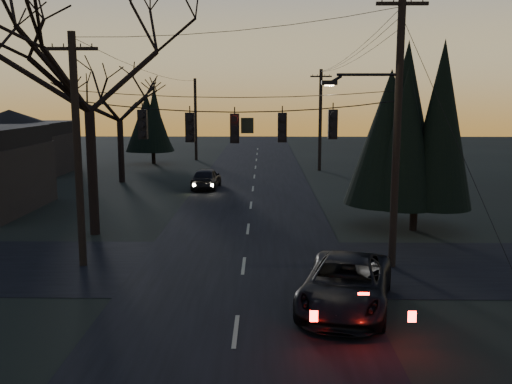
{
  "coord_description": "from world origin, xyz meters",
  "views": [
    {
      "loc": [
        0.75,
        -10.46,
        6.24
      ],
      "look_at": [
        0.47,
        9.14,
        2.95
      ],
      "focal_mm": 40.0,
      "sensor_mm": 36.0,
      "label": 1
    }
  ],
  "objects_px": {
    "utility_pole_right": "(392,267)",
    "utility_pole_far_l": "(196,160)",
    "suv_near": "(346,284)",
    "sedan_oncoming_a": "(206,178)",
    "utility_pole_left": "(83,266)",
    "utility_pole_far_r": "(319,170)",
    "evergreen_right": "(417,133)",
    "bare_tree_left": "(87,60)"
  },
  "relations": [
    {
      "from": "utility_pole_left",
      "to": "evergreen_right",
      "type": "relative_size",
      "value": 1.06
    },
    {
      "from": "utility_pole_far_r",
      "to": "evergreen_right",
      "type": "height_order",
      "value": "evergreen_right"
    },
    {
      "from": "utility_pole_right",
      "to": "evergreen_right",
      "type": "height_order",
      "value": "evergreen_right"
    },
    {
      "from": "utility_pole_far_l",
      "to": "bare_tree_left",
      "type": "relative_size",
      "value": 0.72
    },
    {
      "from": "utility_pole_right",
      "to": "utility_pole_far_r",
      "type": "xyz_separation_m",
      "value": [
        0.0,
        28.0,
        0.0
      ]
    },
    {
      "from": "utility_pole_left",
      "to": "sedan_oncoming_a",
      "type": "relative_size",
      "value": 2.03
    },
    {
      "from": "utility_pole_far_r",
      "to": "evergreen_right",
      "type": "relative_size",
      "value": 1.06
    },
    {
      "from": "utility_pole_right",
      "to": "utility_pole_far_l",
      "type": "distance_m",
      "value": 37.79
    },
    {
      "from": "bare_tree_left",
      "to": "suv_near",
      "type": "relative_size",
      "value": 2.08
    },
    {
      "from": "evergreen_right",
      "to": "utility_pole_right",
      "type": "bearing_deg",
      "value": -111.32
    },
    {
      "from": "utility_pole_right",
      "to": "suv_near",
      "type": "height_order",
      "value": "utility_pole_right"
    },
    {
      "from": "suv_near",
      "to": "sedan_oncoming_a",
      "type": "relative_size",
      "value": 1.28
    },
    {
      "from": "evergreen_right",
      "to": "sedan_oncoming_a",
      "type": "distance_m",
      "value": 16.84
    },
    {
      "from": "utility_pole_far_r",
      "to": "sedan_oncoming_a",
      "type": "bearing_deg",
      "value": -131.24
    },
    {
      "from": "evergreen_right",
      "to": "sedan_oncoming_a",
      "type": "xyz_separation_m",
      "value": [
        -11.02,
        12.13,
        -3.88
      ]
    },
    {
      "from": "utility_pole_right",
      "to": "evergreen_right",
      "type": "bearing_deg",
      "value": 68.68
    },
    {
      "from": "bare_tree_left",
      "to": "suv_near",
      "type": "bearing_deg",
      "value": -41.92
    },
    {
      "from": "utility_pole_left",
      "to": "utility_pole_far_r",
      "type": "relative_size",
      "value": 1.0
    },
    {
      "from": "utility_pole_left",
      "to": "utility_pole_far_l",
      "type": "xyz_separation_m",
      "value": [
        0.0,
        36.0,
        0.0
      ]
    },
    {
      "from": "utility_pole_far_l",
      "to": "utility_pole_left",
      "type": "bearing_deg",
      "value": -90.0
    },
    {
      "from": "sedan_oncoming_a",
      "to": "utility_pole_far_l",
      "type": "bearing_deg",
      "value": -77.44
    },
    {
      "from": "suv_near",
      "to": "sedan_oncoming_a",
      "type": "bearing_deg",
      "value": 120.17
    },
    {
      "from": "utility_pole_right",
      "to": "sedan_oncoming_a",
      "type": "distance_m",
      "value": 20.07
    },
    {
      "from": "utility_pole_far_l",
      "to": "utility_pole_right",
      "type": "bearing_deg",
      "value": -72.28
    },
    {
      "from": "bare_tree_left",
      "to": "sedan_oncoming_a",
      "type": "height_order",
      "value": "bare_tree_left"
    },
    {
      "from": "utility_pole_far_r",
      "to": "evergreen_right",
      "type": "bearing_deg",
      "value": -83.99
    },
    {
      "from": "evergreen_right",
      "to": "suv_near",
      "type": "height_order",
      "value": "evergreen_right"
    },
    {
      "from": "utility_pole_far_r",
      "to": "evergreen_right",
      "type": "xyz_separation_m",
      "value": [
        2.32,
        -22.05,
        4.59
      ]
    },
    {
      "from": "utility_pole_far_r",
      "to": "utility_pole_far_l",
      "type": "relative_size",
      "value": 1.06
    },
    {
      "from": "utility_pole_far_r",
      "to": "suv_near",
      "type": "bearing_deg",
      "value": -94.08
    },
    {
      "from": "bare_tree_left",
      "to": "sedan_oncoming_a",
      "type": "xyz_separation_m",
      "value": [
        3.8,
        13.16,
        -7.09
      ]
    },
    {
      "from": "evergreen_right",
      "to": "suv_near",
      "type": "distance_m",
      "value": 11.84
    },
    {
      "from": "utility_pole_far_l",
      "to": "bare_tree_left",
      "type": "xyz_separation_m",
      "value": [
        -1.0,
        -31.09,
        7.81
      ]
    },
    {
      "from": "utility_pole_left",
      "to": "bare_tree_left",
      "type": "xyz_separation_m",
      "value": [
        -1.0,
        4.91,
        7.81
      ]
    },
    {
      "from": "utility_pole_far_r",
      "to": "suv_near",
      "type": "distance_m",
      "value": 32.33
    },
    {
      "from": "sedan_oncoming_a",
      "to": "utility_pole_right",
      "type": "bearing_deg",
      "value": 119.38
    },
    {
      "from": "utility_pole_left",
      "to": "suv_near",
      "type": "height_order",
      "value": "utility_pole_left"
    },
    {
      "from": "utility_pole_right",
      "to": "utility_pole_left",
      "type": "xyz_separation_m",
      "value": [
        -11.5,
        0.0,
        0.0
      ]
    },
    {
      "from": "utility_pole_left",
      "to": "sedan_oncoming_a",
      "type": "bearing_deg",
      "value": 81.2
    },
    {
      "from": "utility_pole_far_r",
      "to": "suv_near",
      "type": "height_order",
      "value": "utility_pole_far_r"
    },
    {
      "from": "utility_pole_left",
      "to": "bare_tree_left",
      "type": "height_order",
      "value": "bare_tree_left"
    },
    {
      "from": "bare_tree_left",
      "to": "utility_pole_far_l",
      "type": "bearing_deg",
      "value": 88.16
    }
  ]
}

